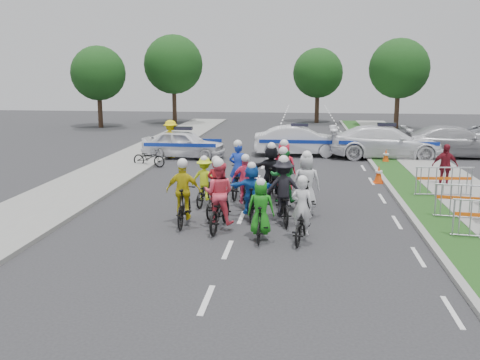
# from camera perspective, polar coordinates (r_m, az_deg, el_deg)

# --- Properties ---
(ground) EXTENTS (90.00, 90.00, 0.00)m
(ground) POSITION_cam_1_polar(r_m,az_deg,el_deg) (13.41, -1.31, -7.45)
(ground) COLOR #28282B
(ground) RESTS_ON ground
(curb_right) EXTENTS (0.20, 60.00, 0.12)m
(curb_right) POSITION_cam_1_polar(r_m,az_deg,el_deg) (18.38, 16.91, -2.50)
(curb_right) COLOR gray
(curb_right) RESTS_ON ground
(grass_strip) EXTENTS (1.20, 60.00, 0.11)m
(grass_strip) POSITION_cam_1_polar(r_m,az_deg,el_deg) (18.52, 19.04, -2.55)
(grass_strip) COLOR #194616
(grass_strip) RESTS_ON ground
(sidewalk_left) EXTENTS (3.00, 60.00, 0.13)m
(sidewalk_left) POSITION_cam_1_polar(r_m,az_deg,el_deg) (19.87, -18.13, -1.53)
(sidewalk_left) COLOR gray
(sidewalk_left) RESTS_ON ground
(rider_0) EXTENTS (0.89, 1.81, 1.76)m
(rider_0) POSITION_cam_1_polar(r_m,az_deg,el_deg) (14.03, 6.59, -4.16)
(rider_0) COLOR black
(rider_0) RESTS_ON ground
(rider_1) EXTENTS (0.71, 1.61, 1.68)m
(rider_1) POSITION_cam_1_polar(r_m,az_deg,el_deg) (14.00, 2.24, -3.80)
(rider_1) COLOR black
(rider_1) RESTS_ON ground
(rider_2) EXTENTS (0.91, 2.06, 2.04)m
(rider_2) POSITION_cam_1_polar(r_m,az_deg,el_deg) (14.91, -2.24, -2.48)
(rider_2) COLOR black
(rider_2) RESTS_ON ground
(rider_3) EXTENTS (1.00, 1.88, 1.97)m
(rider_3) POSITION_cam_1_polar(r_m,az_deg,el_deg) (15.39, -6.01, -2.09)
(rider_3) COLOR black
(rider_3) RESTS_ON ground
(rider_4) EXTENTS (1.20, 2.04, 2.00)m
(rider_4) POSITION_cam_1_polar(r_m,az_deg,el_deg) (15.68, 4.62, -1.74)
(rider_4) COLOR black
(rider_4) RESTS_ON ground
(rider_5) EXTENTS (1.40, 1.68, 1.75)m
(rider_5) POSITION_cam_1_polar(r_m,az_deg,el_deg) (15.93, 1.27, -1.59)
(rider_5) COLOR black
(rider_5) RESTS_ON ground
(rider_6) EXTENTS (0.97, 1.92, 1.87)m
(rider_6) POSITION_cam_1_polar(r_m,az_deg,el_deg) (16.35, -2.48, -1.70)
(rider_6) COLOR black
(rider_6) RESTS_ON ground
(rider_7) EXTENTS (0.88, 1.95, 2.02)m
(rider_7) POSITION_cam_1_polar(r_m,az_deg,el_deg) (16.51, 7.06, -1.08)
(rider_7) COLOR black
(rider_7) RESTS_ON ground
(rider_8) EXTENTS (0.84, 1.97, 2.00)m
(rider_8) POSITION_cam_1_polar(r_m,az_deg,el_deg) (17.41, 4.59, -0.51)
(rider_8) COLOR black
(rider_8) RESTS_ON ground
(rider_9) EXTENTS (0.95, 1.77, 1.79)m
(rider_9) POSITION_cam_1_polar(r_m,az_deg,el_deg) (17.16, 0.61, -0.80)
(rider_9) COLOR black
(rider_9) RESTS_ON ground
(rider_10) EXTENTS (1.00, 1.70, 1.67)m
(rider_10) POSITION_cam_1_polar(r_m,az_deg,el_deg) (17.67, -3.77, -0.59)
(rider_10) COLOR black
(rider_10) RESTS_ON ground
(rider_11) EXTENTS (1.59, 1.90, 1.98)m
(rider_11) POSITION_cam_1_polar(r_m,az_deg,el_deg) (18.54, 3.36, 0.53)
(rider_11) COLOR black
(rider_11) RESTS_ON ground
(rider_12) EXTENTS (0.86, 2.05, 2.04)m
(rider_12) POSITION_cam_1_polar(r_m,az_deg,el_deg) (18.79, -0.20, 0.21)
(rider_12) COLOR black
(rider_12) RESTS_ON ground
(rider_13) EXTENTS (0.94, 2.01, 2.05)m
(rider_13) POSITION_cam_1_polar(r_m,az_deg,el_deg) (18.81, 4.68, 0.56)
(rider_13) COLOR black
(rider_13) RESTS_ON ground
(police_car_0) EXTENTS (4.37, 2.11, 1.44)m
(police_car_0) POSITION_cam_1_polar(r_m,az_deg,el_deg) (27.40, -6.02, 3.85)
(police_car_0) COLOR white
(police_car_0) RESTS_ON ground
(police_car_1) EXTENTS (4.79, 1.98, 1.54)m
(police_car_1) POSITION_cam_1_polar(r_m,az_deg,el_deg) (28.21, 6.34, 4.16)
(police_car_1) COLOR white
(police_car_1) RESTS_ON ground
(police_car_2) EXTENTS (5.74, 2.46, 1.65)m
(police_car_2) POSITION_cam_1_polar(r_m,az_deg,el_deg) (28.07, 15.28, 3.90)
(police_car_2) COLOR white
(police_car_2) RESTS_ON ground
(civilian_sedan) EXTENTS (5.51, 2.26, 1.60)m
(civilian_sedan) POSITION_cam_1_polar(r_m,az_deg,el_deg) (29.71, 22.07, 3.81)
(civilian_sedan) COLOR #A6A6AA
(civilian_sedan) RESTS_ON ground
(spectator_2) EXTENTS (1.01, 0.49, 1.68)m
(spectator_2) POSITION_cam_1_polar(r_m,az_deg,el_deg) (21.65, 21.01, 1.41)
(spectator_2) COLOR maroon
(spectator_2) RESTS_ON ground
(marshal_hiviz) EXTENTS (1.43, 1.28, 1.93)m
(marshal_hiviz) POSITION_cam_1_polar(r_m,az_deg,el_deg) (27.50, -7.39, 4.36)
(marshal_hiviz) COLOR yellow
(marshal_hiviz) RESTS_ON ground
(barrier_1) EXTENTS (2.05, 0.77, 1.12)m
(barrier_1) POSITION_cam_1_polar(r_m,az_deg,el_deg) (17.02, 23.32, -2.33)
(barrier_1) COLOR #A5A8AD
(barrier_1) RESTS_ON ground
(barrier_2) EXTENTS (2.04, 0.68, 1.12)m
(barrier_2) POSITION_cam_1_polar(r_m,az_deg,el_deg) (19.84, 20.90, -0.28)
(barrier_2) COLOR #A5A8AD
(barrier_2) RESTS_ON ground
(cone_0) EXTENTS (0.40, 0.40, 0.70)m
(cone_0) POSITION_cam_1_polar(r_m,az_deg,el_deg) (21.86, 14.57, 0.57)
(cone_0) COLOR #F24C0C
(cone_0) RESTS_ON ground
(cone_1) EXTENTS (0.40, 0.40, 0.70)m
(cone_1) POSITION_cam_1_polar(r_m,az_deg,el_deg) (26.57, 15.30, 2.43)
(cone_1) COLOR #F24C0C
(cone_1) RESTS_ON ground
(parked_bike) EXTENTS (1.72, 0.94, 0.86)m
(parked_bike) POSITION_cam_1_polar(r_m,az_deg,el_deg) (25.13, -9.68, 2.38)
(parked_bike) COLOR black
(parked_bike) RESTS_ON ground
(tree_0) EXTENTS (4.20, 4.20, 6.30)m
(tree_0) POSITION_cam_1_polar(r_m,az_deg,el_deg) (43.51, -14.89, 10.94)
(tree_0) COLOR #382619
(tree_0) RESTS_ON ground
(tree_1) EXTENTS (4.55, 4.55, 6.82)m
(tree_1) POSITION_cam_1_polar(r_m,az_deg,el_deg) (43.16, 16.61, 11.31)
(tree_1) COLOR #382619
(tree_1) RESTS_ON ground
(tree_3) EXTENTS (4.90, 4.90, 7.35)m
(tree_3) POSITION_cam_1_polar(r_m,az_deg,el_deg) (45.84, -7.11, 12.12)
(tree_3) COLOR #382619
(tree_3) RESTS_ON ground
(tree_4) EXTENTS (4.20, 4.20, 6.30)m
(tree_4) POSITION_cam_1_polar(r_m,az_deg,el_deg) (46.57, 8.31, 11.22)
(tree_4) COLOR #382619
(tree_4) RESTS_ON ground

